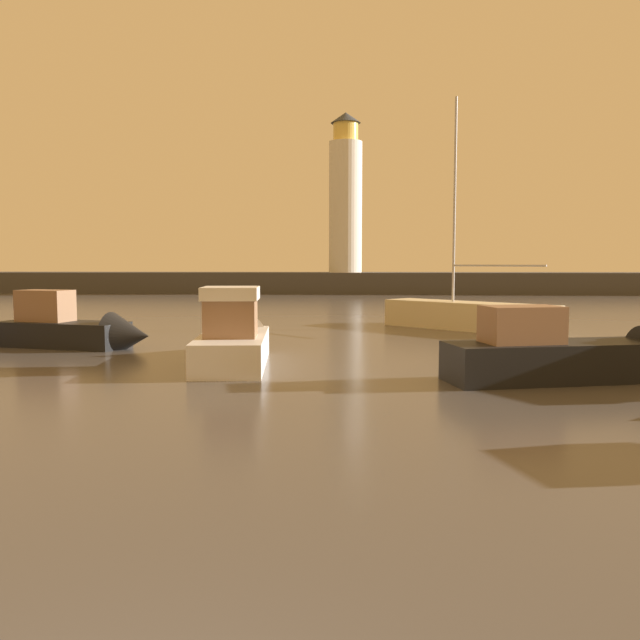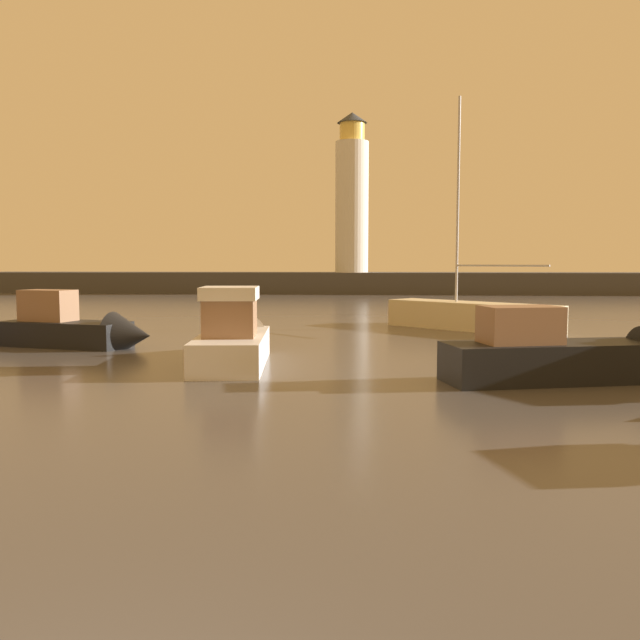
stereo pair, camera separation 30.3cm
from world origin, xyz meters
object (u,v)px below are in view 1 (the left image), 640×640
object	(u,v)px
lighthouse	(345,197)
sailboat_moored	(468,315)
motorboat_3	(236,339)
motorboat_0	(582,355)
motorboat_5	(80,330)

from	to	relation	value
lighthouse	sailboat_moored	distance (m)	37.86
lighthouse	motorboat_3	distance (m)	47.53
motorboat_0	motorboat_5	bearing A→B (deg)	160.59
motorboat_0	sailboat_moored	size ratio (longest dim) A/B	0.68
lighthouse	motorboat_0	bearing A→B (deg)	-81.18
motorboat_3	sailboat_moored	xyz separation A→B (m)	(8.87, 10.46, -0.03)
motorboat_3	sailboat_moored	bearing A→B (deg)	49.71
motorboat_0	motorboat_3	world-z (taller)	motorboat_3
motorboat_3	motorboat_5	world-z (taller)	motorboat_3
lighthouse	motorboat_3	xyz separation A→B (m)	(-2.15, -46.64, -8.89)
motorboat_3	lighthouse	bearing A→B (deg)	87.36
motorboat_3	sailboat_moored	distance (m)	13.72
motorboat_0	lighthouse	bearing A→B (deg)	98.82
lighthouse	motorboat_5	distance (m)	45.39
motorboat_0	motorboat_3	size ratio (longest dim) A/B	1.05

